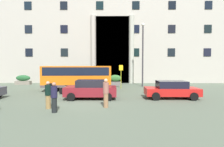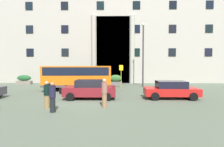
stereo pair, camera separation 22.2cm
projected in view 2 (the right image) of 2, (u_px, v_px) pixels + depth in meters
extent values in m
cube|color=#4F5B4A|center=(86.00, 102.00, 13.10)|extent=(80.00, 64.00, 0.12)
cube|color=#ACA79A|center=(103.00, 21.00, 30.06)|extent=(39.43, 9.00, 20.64)
cube|color=black|center=(113.00, 50.00, 25.85)|extent=(4.85, 0.12, 9.84)
cylinder|color=#ADA497|center=(94.00, 50.00, 25.60)|extent=(0.73, 0.73, 9.84)
cylinder|color=#A9AB9A|center=(132.00, 50.00, 25.48)|extent=(0.73, 0.73, 9.84)
cube|color=black|center=(30.00, 52.00, 26.04)|extent=(1.07, 0.08, 1.17)
cube|color=black|center=(65.00, 52.00, 25.93)|extent=(1.07, 0.08, 1.17)
cube|color=black|center=(136.00, 52.00, 25.70)|extent=(1.07, 0.08, 1.17)
cube|color=black|center=(172.00, 52.00, 25.59)|extent=(1.07, 0.08, 1.17)
cube|color=black|center=(209.00, 52.00, 25.47)|extent=(1.07, 0.08, 1.17)
cube|color=black|center=(30.00, 29.00, 25.87)|extent=(1.07, 0.08, 1.17)
cube|color=black|center=(65.00, 29.00, 25.76)|extent=(1.07, 0.08, 1.17)
cube|color=black|center=(136.00, 29.00, 25.53)|extent=(1.07, 0.08, 1.17)
cube|color=black|center=(173.00, 29.00, 25.42)|extent=(1.07, 0.08, 1.17)
cube|color=black|center=(209.00, 29.00, 25.30)|extent=(1.07, 0.08, 1.17)
cube|color=black|center=(29.00, 6.00, 25.70)|extent=(1.07, 0.08, 1.17)
cube|color=black|center=(65.00, 6.00, 25.59)|extent=(1.07, 0.08, 1.17)
cube|color=black|center=(100.00, 5.00, 25.48)|extent=(1.07, 0.08, 1.17)
cube|color=black|center=(136.00, 5.00, 25.36)|extent=(1.07, 0.08, 1.17)
cube|color=black|center=(173.00, 5.00, 25.25)|extent=(1.07, 0.08, 1.17)
cube|color=black|center=(210.00, 5.00, 25.14)|extent=(1.07, 0.08, 1.17)
cube|color=orange|center=(78.00, 76.00, 18.55)|extent=(7.14, 2.91, 2.12)
cube|color=black|center=(78.00, 71.00, 18.52)|extent=(6.72, 2.91, 0.82)
cube|color=black|center=(110.00, 73.00, 18.70)|extent=(0.20, 2.03, 1.03)
cube|color=#4A4040|center=(78.00, 85.00, 18.60)|extent=(7.14, 2.95, 0.24)
cylinder|color=black|center=(101.00, 85.00, 19.93)|extent=(0.92, 0.34, 0.90)
cylinder|color=black|center=(101.00, 87.00, 17.52)|extent=(0.92, 0.34, 0.90)
cylinder|color=black|center=(57.00, 85.00, 19.69)|extent=(0.92, 0.34, 0.90)
cylinder|color=black|center=(51.00, 88.00, 17.27)|extent=(0.92, 0.34, 0.90)
cylinder|color=#979E1E|center=(121.00, 77.00, 20.07)|extent=(0.08, 0.08, 2.62)
cube|color=yellow|center=(121.00, 68.00, 19.99)|extent=(0.44, 0.03, 0.60)
cube|color=slate|center=(91.00, 83.00, 23.49)|extent=(2.16, 0.73, 0.46)
ellipsoid|color=#21592E|center=(91.00, 78.00, 23.46)|extent=(2.08, 0.66, 0.83)
cube|color=gray|center=(24.00, 83.00, 24.11)|extent=(2.04, 0.72, 0.50)
ellipsoid|color=#22552C|center=(24.00, 78.00, 24.08)|extent=(1.96, 0.65, 0.80)
cube|color=#65615E|center=(116.00, 83.00, 23.14)|extent=(1.65, 0.70, 0.49)
ellipsoid|color=#356930|center=(116.00, 78.00, 23.10)|extent=(1.58, 0.63, 0.90)
cube|color=red|center=(171.00, 92.00, 13.99)|extent=(4.22, 1.78, 0.59)
cube|color=black|center=(171.00, 84.00, 13.96)|extent=(2.29, 1.54, 0.55)
cylinder|color=black|center=(185.00, 93.00, 14.79)|extent=(0.62, 0.21, 0.62)
cylinder|color=black|center=(193.00, 97.00, 13.09)|extent=(0.62, 0.21, 0.62)
cylinder|color=black|center=(151.00, 93.00, 14.91)|extent=(0.62, 0.21, 0.62)
cylinder|color=black|center=(155.00, 96.00, 13.20)|extent=(0.62, 0.21, 0.62)
cube|color=maroon|center=(90.00, 91.00, 13.90)|extent=(4.06, 1.76, 0.70)
cube|color=black|center=(90.00, 83.00, 13.87)|extent=(2.20, 1.54, 0.53)
cylinder|color=black|center=(108.00, 93.00, 14.76)|extent=(0.62, 0.21, 0.62)
cylinder|color=black|center=(107.00, 97.00, 13.04)|extent=(0.62, 0.21, 0.62)
cylinder|color=black|center=(75.00, 93.00, 14.78)|extent=(0.62, 0.21, 0.62)
cylinder|color=black|center=(70.00, 97.00, 13.07)|extent=(0.62, 0.21, 0.62)
cylinder|color=black|center=(77.00, 91.00, 16.07)|extent=(0.60, 0.11, 0.60)
cylinder|color=black|center=(62.00, 91.00, 16.08)|extent=(0.60, 0.13, 0.60)
cube|color=white|center=(70.00, 88.00, 16.06)|extent=(0.90, 0.26, 0.32)
cube|color=black|center=(68.00, 86.00, 16.05)|extent=(0.52, 0.21, 0.12)
cylinder|color=#A5A5A8|center=(76.00, 85.00, 16.05)|extent=(0.04, 0.55, 0.03)
cylinder|color=olive|center=(47.00, 102.00, 10.82)|extent=(0.30, 0.30, 0.83)
cylinder|color=black|center=(47.00, 90.00, 10.78)|extent=(0.36, 0.36, 0.64)
sphere|color=tan|center=(47.00, 83.00, 10.76)|extent=(0.22, 0.22, 0.22)
cylinder|color=black|center=(53.00, 105.00, 9.93)|extent=(0.30, 0.30, 0.84)
cylinder|color=#1C1A34|center=(52.00, 92.00, 9.90)|extent=(0.36, 0.36, 0.65)
sphere|color=#A16F55|center=(52.00, 84.00, 9.88)|extent=(0.23, 0.23, 0.23)
cylinder|color=#8E6746|center=(104.00, 100.00, 11.07)|extent=(0.30, 0.30, 0.90)
cylinder|color=#915C4E|center=(104.00, 88.00, 11.03)|extent=(0.36, 0.36, 0.69)
sphere|color=tan|center=(104.00, 80.00, 11.01)|extent=(0.24, 0.24, 0.24)
cylinder|color=#353337|center=(143.00, 57.00, 21.55)|extent=(0.18, 0.18, 7.44)
sphere|color=silver|center=(143.00, 25.00, 21.36)|extent=(0.40, 0.40, 0.40)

